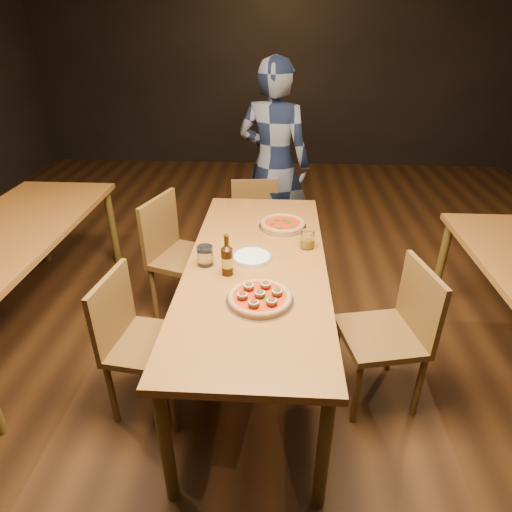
# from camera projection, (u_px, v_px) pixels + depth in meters

# --- Properties ---
(ground) EXTENTS (9.00, 9.00, 0.00)m
(ground) POSITION_uv_depth(u_px,v_px,m) (256.00, 360.00, 2.84)
(ground) COLOR black
(room_shell) EXTENTS (9.00, 9.00, 9.00)m
(room_shell) POSITION_uv_depth(u_px,v_px,m) (257.00, 51.00, 1.94)
(room_shell) COLOR black
(room_shell) RESTS_ON ground
(table_main) EXTENTS (0.80, 2.00, 0.75)m
(table_main) POSITION_uv_depth(u_px,v_px,m) (256.00, 273.00, 2.51)
(table_main) COLOR brown
(table_main) RESTS_ON ground
(table_left) EXTENTS (0.80, 2.00, 0.75)m
(table_left) POSITION_uv_depth(u_px,v_px,m) (6.00, 242.00, 2.86)
(table_left) COLOR brown
(table_left) RESTS_ON ground
(chair_main_nw) EXTENTS (0.46, 0.46, 0.88)m
(chair_main_nw) POSITION_uv_depth(u_px,v_px,m) (150.00, 344.00, 2.32)
(chair_main_nw) COLOR #573616
(chair_main_nw) RESTS_ON ground
(chair_main_sw) EXTENTS (0.56, 0.56, 0.94)m
(chair_main_sw) POSITION_uv_depth(u_px,v_px,m) (187.00, 257.00, 3.10)
(chair_main_sw) COLOR #573616
(chair_main_sw) RESTS_ON ground
(chair_main_e) EXTENTS (0.50, 0.50, 0.90)m
(chair_main_e) POSITION_uv_depth(u_px,v_px,m) (381.00, 335.00, 2.37)
(chair_main_e) COLOR #573616
(chair_main_e) RESTS_ON ground
(chair_end) EXTENTS (0.43, 0.43, 0.84)m
(chair_end) POSITION_uv_depth(u_px,v_px,m) (256.00, 230.00, 3.62)
(chair_end) COLOR #573616
(chair_end) RESTS_ON ground
(pizza_meatball) EXTENTS (0.34, 0.34, 0.06)m
(pizza_meatball) POSITION_uv_depth(u_px,v_px,m) (260.00, 297.00, 2.12)
(pizza_meatball) COLOR #B7B7BF
(pizza_meatball) RESTS_ON table_main
(pizza_margherita) EXTENTS (0.32, 0.32, 0.04)m
(pizza_margherita) POSITION_uv_depth(u_px,v_px,m) (283.00, 224.00, 2.89)
(pizza_margherita) COLOR #B7B7BF
(pizza_margherita) RESTS_ON table_main
(plate_stack) EXTENTS (0.23, 0.23, 0.02)m
(plate_stack) POSITION_uv_depth(u_px,v_px,m) (252.00, 257.00, 2.51)
(plate_stack) COLOR white
(plate_stack) RESTS_ON table_main
(beer_bottle) EXTENTS (0.07, 0.07, 0.23)m
(beer_bottle) POSITION_uv_depth(u_px,v_px,m) (227.00, 261.00, 2.32)
(beer_bottle) COLOR black
(beer_bottle) RESTS_ON table_main
(water_glass) EXTENTS (0.09, 0.09, 0.11)m
(water_glass) POSITION_uv_depth(u_px,v_px,m) (205.00, 256.00, 2.43)
(water_glass) COLOR white
(water_glass) RESTS_ON table_main
(amber_glass) EXTENTS (0.09, 0.09, 0.11)m
(amber_glass) POSITION_uv_depth(u_px,v_px,m) (307.00, 239.00, 2.61)
(amber_glass) COLOR #AF7C13
(amber_glass) RESTS_ON table_main
(diner) EXTENTS (0.74, 0.60, 1.75)m
(diner) POSITION_uv_depth(u_px,v_px,m) (274.00, 165.00, 3.71)
(diner) COLOR black
(diner) RESTS_ON ground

